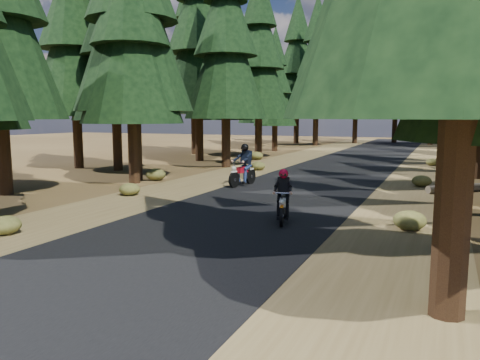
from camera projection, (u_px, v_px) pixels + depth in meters
name	position (u px, v px, depth m)	size (l,w,h in m)	color
ground	(218.00, 227.00, 12.61)	(120.00, 120.00, 0.00)	#423017
road	(278.00, 198.00, 17.14)	(6.00, 100.00, 0.01)	black
shoulder_l	(171.00, 190.00, 18.98)	(3.20, 100.00, 0.01)	brown
shoulder_r	(411.00, 208.00, 15.31)	(3.20, 100.00, 0.01)	brown
pine_forest	(360.00, 41.00, 30.65)	(34.59, 55.08, 16.32)	black
understory_shrubs	(340.00, 179.00, 20.25)	(15.62, 29.31, 0.71)	#474C1E
rider_lead	(283.00, 205.00, 13.10)	(0.93, 1.75, 1.49)	beige
rider_follow	(243.00, 172.00, 20.05)	(0.94, 2.10, 1.81)	maroon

